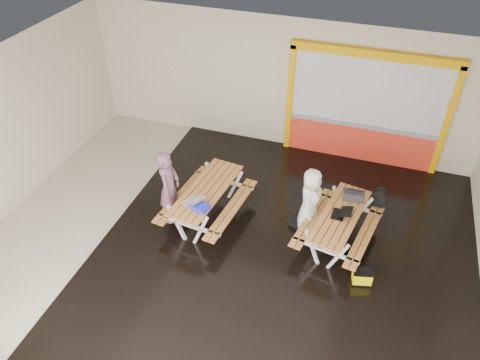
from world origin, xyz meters
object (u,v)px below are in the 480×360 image
(blue_pouch, at_px, (200,207))
(fluke_bag, at_px, (362,277))
(backpack, at_px, (380,197))
(toolbox, at_px, (354,196))
(dark_case, at_px, (301,223))
(picnic_table_left, at_px, (207,196))
(person_left, at_px, (169,188))
(laptop_right, at_px, (341,213))
(laptop_left, at_px, (193,201))
(picnic_table_right, at_px, (339,221))
(person_right, at_px, (310,199))

(blue_pouch, distance_m, fluke_bag, 3.43)
(backpack, bearing_deg, toolbox, -148.17)
(toolbox, bearing_deg, dark_case, -161.18)
(picnic_table_left, distance_m, dark_case, 2.12)
(person_left, distance_m, dark_case, 2.94)
(laptop_right, distance_m, dark_case, 1.12)
(picnic_table_left, distance_m, blue_pouch, 0.69)
(picnic_table_left, bearing_deg, laptop_left, -99.65)
(picnic_table_right, xyz_separation_m, laptop_right, (0.01, -0.02, 0.24))
(toolbox, xyz_separation_m, fluke_bag, (0.46, -1.50, -0.70))
(person_right, bearing_deg, laptop_right, -108.19)
(person_left, xyz_separation_m, fluke_bag, (4.20, -0.54, -0.69))
(picnic_table_right, bearing_deg, toolbox, 72.91)
(toolbox, bearing_deg, laptop_right, -105.74)
(person_left, xyz_separation_m, person_right, (2.91, 0.64, -0.06))
(person_left, relative_size, laptop_left, 3.47)
(picnic_table_right, xyz_separation_m, person_left, (-3.57, -0.41, 0.28))
(blue_pouch, bearing_deg, dark_case, 27.83)
(person_right, distance_m, toolbox, 0.90)
(picnic_table_left, xyz_separation_m, toolbox, (3.00, 0.71, 0.25))
(person_right, bearing_deg, blue_pouch, 118.46)
(person_right, distance_m, dark_case, 0.73)
(person_left, bearing_deg, laptop_left, -118.18)
(picnic_table_left, height_order, picnic_table_right, picnic_table_left)
(person_left, relative_size, toolbox, 4.02)
(blue_pouch, bearing_deg, person_left, 156.29)
(dark_case, bearing_deg, backpack, 23.70)
(picnic_table_left, bearing_deg, fluke_bag, -12.93)
(picnic_table_left, relative_size, fluke_bag, 5.50)
(picnic_table_right, height_order, person_left, person_left)
(person_left, height_order, dark_case, person_left)
(picnic_table_right, height_order, toolbox, toolbox)
(laptop_left, xyz_separation_m, dark_case, (2.11, 0.88, -0.78))
(laptop_left, relative_size, laptop_right, 1.28)
(backpack, bearing_deg, person_left, -163.14)
(laptop_right, bearing_deg, blue_pouch, -164.37)
(picnic_table_left, distance_m, backpack, 3.68)
(picnic_table_left, bearing_deg, backpack, 16.36)
(person_right, bearing_deg, picnic_table_left, 102.13)
(backpack, distance_m, dark_case, 1.76)
(picnic_table_right, bearing_deg, person_right, 161.29)
(laptop_right, xyz_separation_m, backpack, (0.69, 0.91, -0.12))
(laptop_right, bearing_deg, person_left, -173.82)
(fluke_bag, bearing_deg, person_left, 172.73)
(fluke_bag, bearing_deg, picnic_table_left, 167.07)
(laptop_left, height_order, laptop_right, laptop_left)
(fluke_bag, bearing_deg, blue_pouch, 177.25)
(backpack, bearing_deg, blue_pouch, -153.95)
(laptop_left, height_order, toolbox, toolbox)
(toolbox, bearing_deg, person_right, -158.47)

